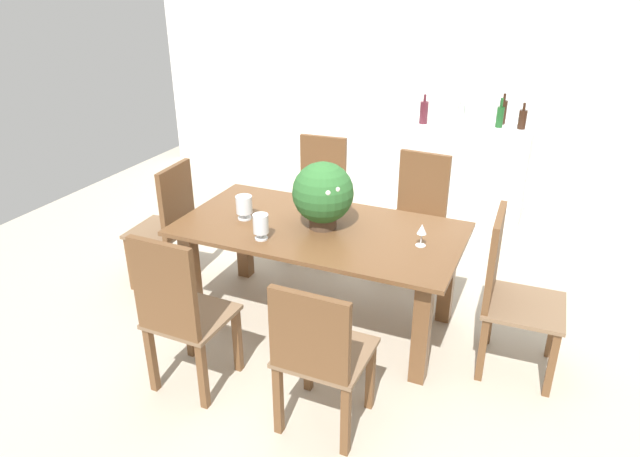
# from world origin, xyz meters

# --- Properties ---
(ground_plane) EXTENTS (7.04, 7.04, 0.00)m
(ground_plane) POSITION_xyz_m (0.00, 0.00, 0.00)
(ground_plane) COLOR #BCB29E
(back_wall) EXTENTS (6.40, 0.10, 2.60)m
(back_wall) POSITION_xyz_m (0.00, 2.60, 1.30)
(back_wall) COLOR white
(back_wall) RESTS_ON ground
(dining_table) EXTENTS (1.89, 0.98, 0.73)m
(dining_table) POSITION_xyz_m (0.00, -0.20, 0.59)
(dining_table) COLOR brown
(dining_table) RESTS_ON ground
(chair_near_right) EXTENTS (0.46, 0.46, 0.93)m
(chair_near_right) POSITION_xyz_m (0.43, -1.19, 0.52)
(chair_near_right) COLOR brown
(chair_near_right) RESTS_ON ground
(chair_near_left) EXTENTS (0.44, 0.45, 1.03)m
(chair_near_left) POSITION_xyz_m (-0.43, -1.20, 0.56)
(chair_near_left) COLOR brown
(chair_near_left) RESTS_ON ground
(chair_far_left) EXTENTS (0.47, 0.47, 1.02)m
(chair_far_left) POSITION_xyz_m (-0.43, 0.80, 0.56)
(chair_far_left) COLOR brown
(chair_far_left) RESTS_ON ground
(chair_foot_end) EXTENTS (0.48, 0.49, 1.03)m
(chair_foot_end) POSITION_xyz_m (1.24, -0.20, 0.57)
(chair_foot_end) COLOR brown
(chair_foot_end) RESTS_ON ground
(chair_head_end) EXTENTS (0.44, 0.46, 1.00)m
(chair_head_end) POSITION_xyz_m (-1.26, -0.19, 0.55)
(chair_head_end) COLOR brown
(chair_head_end) RESTS_ON ground
(chair_far_right) EXTENTS (0.47, 0.43, 0.99)m
(chair_far_right) POSITION_xyz_m (0.43, 0.79, 0.55)
(chair_far_right) COLOR brown
(chair_far_right) RESTS_ON ground
(flower_centerpiece) EXTENTS (0.40, 0.40, 0.45)m
(flower_centerpiece) POSITION_xyz_m (0.02, -0.19, 0.97)
(flower_centerpiece) COLOR #4C3828
(flower_centerpiece) RESTS_ON dining_table
(crystal_vase_left) EXTENTS (0.11, 0.11, 0.17)m
(crystal_vase_left) POSITION_xyz_m (-0.53, -0.27, 0.83)
(crystal_vase_left) COLOR silver
(crystal_vase_left) RESTS_ON dining_table
(crystal_vase_center_near) EXTENTS (0.10, 0.10, 0.17)m
(crystal_vase_center_near) POSITION_xyz_m (-0.27, -0.51, 0.83)
(crystal_vase_center_near) COLOR silver
(crystal_vase_center_near) RESTS_ON dining_table
(wine_glass) EXTENTS (0.06, 0.06, 0.15)m
(wine_glass) POSITION_xyz_m (0.69, -0.20, 0.84)
(wine_glass) COLOR silver
(wine_glass) RESTS_ON dining_table
(kitchen_counter) EXTENTS (1.48, 0.63, 0.95)m
(kitchen_counter) POSITION_xyz_m (0.41, 2.06, 0.47)
(kitchen_counter) COLOR white
(kitchen_counter) RESTS_ON ground
(wine_bottle_amber) EXTENTS (0.08, 0.08, 0.25)m
(wine_bottle_amber) POSITION_xyz_m (0.48, 2.03, 1.05)
(wine_bottle_amber) COLOR #B2BFB7
(wine_bottle_amber) RESTS_ON kitchen_counter
(wine_bottle_clear) EXTENTS (0.08, 0.08, 0.27)m
(wine_bottle_clear) POSITION_xyz_m (0.15, 1.91, 1.06)
(wine_bottle_clear) COLOR #511E28
(wine_bottle_clear) RESTS_ON kitchen_counter
(wine_bottle_green) EXTENTS (0.07, 0.07, 0.27)m
(wine_bottle_green) POSITION_xyz_m (0.83, 2.06, 1.05)
(wine_bottle_green) COLOR #194C1E
(wine_bottle_green) RESTS_ON kitchen_counter
(wine_bottle_dark) EXTENTS (0.07, 0.07, 0.24)m
(wine_bottle_dark) POSITION_xyz_m (1.03, 2.08, 1.04)
(wine_bottle_dark) COLOR black
(wine_bottle_dark) RESTS_ON kitchen_counter
(wine_bottle_tall) EXTENTS (0.07, 0.07, 0.29)m
(wine_bottle_tall) POSITION_xyz_m (0.84, 2.19, 1.07)
(wine_bottle_tall) COLOR black
(wine_bottle_tall) RESTS_ON kitchen_counter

